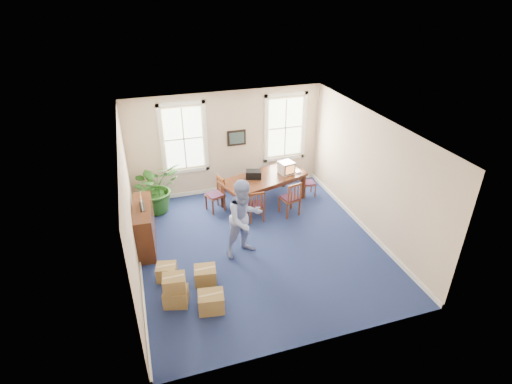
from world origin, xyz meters
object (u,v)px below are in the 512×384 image
object	(u,v)px
potted_plant	(156,187)
crt_tv	(286,168)
conference_table	(263,190)
credenza	(144,226)
man	(244,219)
cardboard_boxes	(184,285)
chair_near_left	(256,205)

from	to	relation	value
potted_plant	crt_tv	bearing A→B (deg)	-6.58
conference_table	credenza	size ratio (longest dim) A/B	1.58
crt_tv	potted_plant	distance (m)	3.87
credenza	crt_tv	bearing A→B (deg)	20.76
man	credenza	size ratio (longest dim) A/B	1.26
conference_table	cardboard_boxes	bearing A→B (deg)	-147.73
cardboard_boxes	man	bearing A→B (deg)	34.81
crt_tv	man	xyz separation A→B (m)	(-1.98, -2.30, -0.04)
crt_tv	potted_plant	size ratio (longest dim) A/B	0.29
potted_plant	cardboard_boxes	xyz separation A→B (m)	(0.18, -3.91, -0.37)
crt_tv	man	bearing A→B (deg)	-143.64
chair_near_left	credenza	size ratio (longest dim) A/B	0.61
chair_near_left	man	xyz separation A→B (m)	(-0.72, -1.38, 0.52)
crt_tv	man	world-z (taller)	man
chair_near_left	cardboard_boxes	bearing A→B (deg)	49.88
credenza	cardboard_boxes	distance (m)	2.29
conference_table	credenza	bearing A→B (deg)	-178.23
chair_near_left	cardboard_boxes	world-z (taller)	chair_near_left
man	credenza	distance (m)	2.56
cardboard_boxes	crt_tv	bearing A→B (deg)	43.44
crt_tv	cardboard_boxes	size ratio (longest dim) A/B	0.33
conference_table	man	xyz separation A→B (m)	(-1.23, -2.24, 0.58)
chair_near_left	crt_tv	bearing A→B (deg)	-140.82
credenza	potted_plant	size ratio (longest dim) A/B	1.05
crt_tv	conference_table	bearing A→B (deg)	171.48
chair_near_left	credenza	distance (m)	3.06
conference_table	man	world-z (taller)	man
crt_tv	chair_near_left	xyz separation A→B (m)	(-1.26, -0.92, -0.55)
crt_tv	cardboard_boxes	world-z (taller)	crt_tv
man	chair_near_left	bearing A→B (deg)	46.75
conference_table	potted_plant	xyz separation A→B (m)	(-3.10, 0.50, 0.33)
conference_table	man	size ratio (longest dim) A/B	1.25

